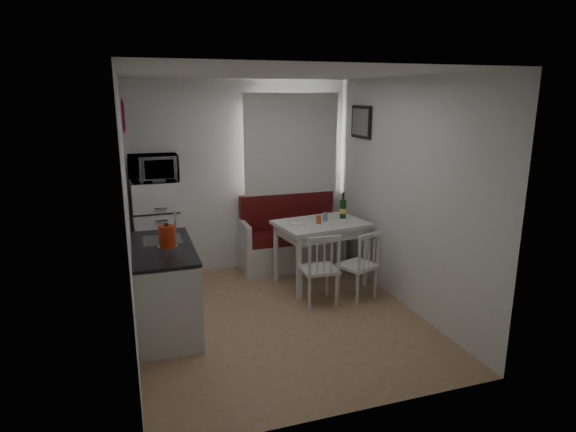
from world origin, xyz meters
The scene contains 22 objects.
floor centered at (0.00, 0.00, 0.00)m, with size 3.00×3.50×0.02m, color #9D7B53.
ceiling centered at (0.00, 0.00, 2.60)m, with size 3.00×3.50×0.02m, color white.
wall_back centered at (0.00, 1.75, 1.30)m, with size 3.00×0.02×2.60m, color white.
wall_front centered at (0.00, -1.75, 1.30)m, with size 3.00×0.02×2.60m, color white.
wall_left centered at (-1.50, 0.00, 1.30)m, with size 0.02×3.50×2.60m, color white.
wall_right centered at (1.50, 0.00, 1.30)m, with size 0.02×3.50×2.60m, color white.
window centered at (0.70, 1.72, 1.62)m, with size 1.22×0.06×1.47m, color silver.
curtain centered at (0.70, 1.65, 1.68)m, with size 1.35×0.02×1.50m, color white.
kitchen_counter centered at (-1.20, 0.16, 0.46)m, with size 0.62×1.32×1.16m.
wall_sign centered at (-1.47, 1.45, 2.15)m, with size 0.40×0.40×0.03m, color navy.
picture_frame centered at (1.48, 1.10, 2.05)m, with size 0.04×0.52×0.42m, color black.
bench centered at (0.65, 1.51, 0.34)m, with size 1.45×0.56×1.03m.
dining_table centered at (0.81, 0.80, 0.73)m, with size 1.20×0.92×0.82m.
chair_left centered at (0.56, 0.14, 0.54)m, with size 0.42×0.40×0.47m.
chair_right centered at (1.06, 0.14, 0.52)m, with size 0.51×0.51×0.45m.
fridge centered at (-1.18, 1.40, 0.68)m, with size 0.55×0.55×1.37m, color white.
microwave centered at (-1.18, 1.35, 1.53)m, with size 0.59×0.40×0.32m, color white.
kettle centered at (-1.15, 0.04, 1.03)m, with size 0.20×0.20×0.26m, color red.
wine_bottle centered at (1.16, 0.90, 1.00)m, with size 0.09×0.09×0.34m, color #123915, non-canonical shape.
drinking_glass_orange centered at (0.76, 0.75, 0.88)m, with size 0.06×0.06×0.10m, color #CA5221.
drinking_glass_blue centered at (0.89, 0.85, 0.88)m, with size 0.06×0.06×0.10m, color #6D90BA.
plate centered at (0.51, 0.82, 0.83)m, with size 0.22×0.22×0.02m, color white.
Camera 1 is at (-1.45, -4.68, 2.40)m, focal length 30.00 mm.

